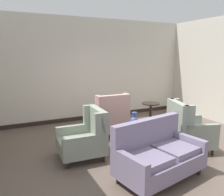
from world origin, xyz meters
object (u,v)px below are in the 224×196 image
Objects in this scene: porcelain_vase at (134,122)px; coffee_table at (133,133)px; settee at (158,155)px; side_table at (150,114)px; armchair_foreground_right at (187,130)px; armchair_near_sideboard at (85,138)px; armchair_back_corner at (109,118)px.

coffee_table is at bearing -135.68° from porcelain_vase.
settee reaches higher than side_table.
armchair_foreground_right is at bearing -94.09° from side_table.
coffee_table is 1.17m from armchair_foreground_right.
settee is at bearing 35.91° from armchair_near_sideboard.
armchair_back_corner is (-0.11, 1.02, -0.18)m from porcelain_vase.
porcelain_vase is 0.33× the size of armchair_foreground_right.
armchair_near_sideboard is at bearing 176.28° from porcelain_vase.
coffee_table is 0.53× the size of settee.
armchair_near_sideboard is 0.90× the size of armchair_back_corner.
armchair_back_corner is at bearing 93.25° from coffee_table.
coffee_table is at bearing -139.09° from side_table.
side_table is (1.37, 2.15, 0.05)m from settee.
armchair_foreground_right is 1.09× the size of armchair_near_sideboard.
coffee_table is 0.79× the size of armchair_foreground_right.
coffee_table is 0.78× the size of armchair_back_corner.
side_table is at bearing 40.91° from coffee_table.
settee is at bearing 134.78° from armchair_foreground_right.
armchair_foreground_right is 2.19m from armchair_near_sideboard.
armchair_near_sideboard reaches higher than side_table.
settee is 2.22m from armchair_back_corner.
armchair_foreground_right is at bearing 75.97° from armchair_near_sideboard.
porcelain_vase is 1.16m from armchair_foreground_right.
settee is at bearing -100.31° from coffee_table.
armchair_foreground_right is at bearing -28.75° from porcelain_vase.
side_table is at bearing 114.45° from armchair_near_sideboard.
porcelain_vase is 1.24m from settee.
porcelain_vase reaches higher than side_table.
armchair_near_sideboard is at bearing 173.41° from coffee_table.
settee is 1.42m from armchair_foreground_right.
armchair_back_corner is (-1.12, 1.57, -0.00)m from armchair_foreground_right.
armchair_foreground_right is (1.26, 0.64, 0.05)m from settee.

